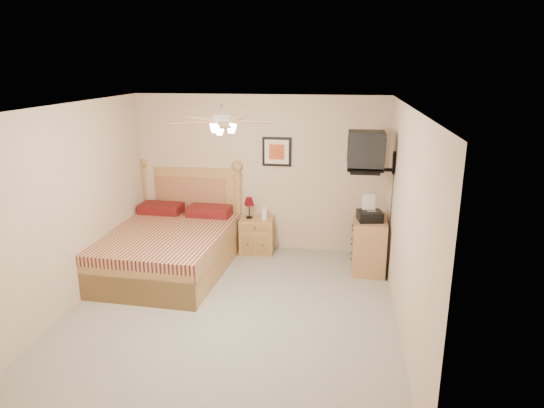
{
  "coord_description": "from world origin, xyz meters",
  "views": [
    {
      "loc": [
        1.26,
        -5.24,
        2.95
      ],
      "look_at": [
        0.38,
        0.9,
        1.15
      ],
      "focal_mm": 32.0,
      "sensor_mm": 36.0,
      "label": 1
    }
  ],
  "objects": [
    {
      "name": "ceiling",
      "position": [
        0.0,
        0.0,
        2.5
      ],
      "size": [
        4.0,
        4.5,
        0.04
      ],
      "primitive_type": "cube",
      "color": "white",
      "rests_on": "ground"
    },
    {
      "name": "magazine_upper",
      "position": [
        1.7,
        1.79,
        0.83
      ],
      "size": [
        0.34,
        0.37,
        0.02
      ],
      "primitive_type": "imported",
      "rotation": [
        0.0,
        0.0,
        0.53
      ],
      "color": "gray",
      "rests_on": "magazine_lower"
    },
    {
      "name": "wall_tv",
      "position": [
        1.75,
        1.34,
        1.81
      ],
      "size": [
        0.56,
        0.46,
        0.58
      ],
      "primitive_type": null,
      "color": "black",
      "rests_on": "wall_right"
    },
    {
      "name": "magazine_lower",
      "position": [
        1.7,
        1.78,
        0.8
      ],
      "size": [
        0.28,
        0.31,
        0.02
      ],
      "primitive_type": "imported",
      "rotation": [
        0.0,
        0.0,
        -0.38
      ],
      "color": "#ADA489",
      "rests_on": "dresser"
    },
    {
      "name": "nightstand",
      "position": [
        -0.02,
        2.0,
        0.28
      ],
      "size": [
        0.54,
        0.42,
        0.57
      ],
      "primitive_type": "cube",
      "rotation": [
        0.0,
        0.0,
        0.05
      ],
      "color": "#AF7C4D",
      "rests_on": "ground"
    },
    {
      "name": "wall_right",
      "position": [
        2.0,
        0.0,
        1.25
      ],
      "size": [
        0.04,
        4.5,
        2.5
      ],
      "primitive_type": "cube",
      "color": "#C9AF94",
      "rests_on": "ground"
    },
    {
      "name": "ceiling_fan",
      "position": [
        0.0,
        -0.2,
        2.36
      ],
      "size": [
        1.14,
        1.14,
        0.28
      ],
      "primitive_type": null,
      "color": "white",
      "rests_on": "ceiling"
    },
    {
      "name": "wall_front",
      "position": [
        0.0,
        -2.25,
        1.25
      ],
      "size": [
        4.0,
        0.04,
        2.5
      ],
      "primitive_type": "cube",
      "color": "#C9AF94",
      "rests_on": "ground"
    },
    {
      "name": "wall_left",
      "position": [
        -2.0,
        0.0,
        1.25
      ],
      "size": [
        0.04,
        4.5,
        2.5
      ],
      "primitive_type": "cube",
      "color": "#C9AF94",
      "rests_on": "ground"
    },
    {
      "name": "lotion_bottle",
      "position": [
        0.11,
        1.96,
        0.69
      ],
      "size": [
        0.12,
        0.12,
        0.24
      ],
      "primitive_type": "imported",
      "rotation": [
        0.0,
        0.0,
        -0.29
      ],
      "color": "white",
      "rests_on": "nightstand"
    },
    {
      "name": "wall_back",
      "position": [
        0.0,
        2.25,
        1.25
      ],
      "size": [
        4.0,
        0.04,
        2.5
      ],
      "primitive_type": "cube",
      "color": "#C9AF94",
      "rests_on": "ground"
    },
    {
      "name": "fax_machine",
      "position": [
        1.71,
        1.48,
        0.97
      ],
      "size": [
        0.39,
        0.41,
        0.36
      ],
      "primitive_type": null,
      "rotation": [
        0.0,
        0.0,
        0.17
      ],
      "color": "black",
      "rests_on": "dresser"
    },
    {
      "name": "dresser",
      "position": [
        1.73,
        1.53,
        0.4
      ],
      "size": [
        0.48,
        0.68,
        0.79
      ],
      "primitive_type": "cube",
      "rotation": [
        0.0,
        0.0,
        -0.03
      ],
      "color": "#A66E48",
      "rests_on": "ground"
    },
    {
      "name": "table_lamp",
      "position": [
        -0.15,
        2.04,
        0.74
      ],
      "size": [
        0.23,
        0.23,
        0.34
      ],
      "primitive_type": null,
      "rotation": [
        0.0,
        0.0,
        -0.31
      ],
      "color": "#51040B",
      "rests_on": "nightstand"
    },
    {
      "name": "floor",
      "position": [
        0.0,
        0.0,
        0.0
      ],
      "size": [
        4.5,
        4.5,
        0.0
      ],
      "primitive_type": "plane",
      "color": "gray",
      "rests_on": "ground"
    },
    {
      "name": "framed_picture",
      "position": [
        0.27,
        2.23,
        1.62
      ],
      "size": [
        0.46,
        0.04,
        0.46
      ],
      "primitive_type": "cube",
      "color": "black",
      "rests_on": "wall_back"
    },
    {
      "name": "bed",
      "position": [
        -1.23,
        1.12,
        0.73
      ],
      "size": [
        1.85,
        2.36,
        1.47
      ],
      "primitive_type": null,
      "rotation": [
        0.0,
        0.0,
        -0.06
      ],
      "color": "#AB8245",
      "rests_on": "ground"
    }
  ]
}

